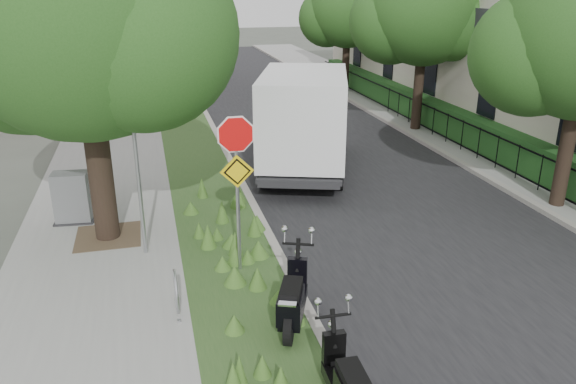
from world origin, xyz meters
name	(u,v)px	position (x,y,z in m)	size (l,w,h in m)	color
ground	(316,280)	(0.00, 0.00, 0.00)	(120.00, 120.00, 0.00)	#4C5147
sidewalk_near	(110,150)	(-4.25, 10.00, 0.06)	(3.50, 60.00, 0.12)	gray
verge	(192,145)	(-1.50, 10.00, 0.06)	(2.00, 60.00, 0.12)	#2E4F22
kerb_near	(221,143)	(-0.50, 10.00, 0.07)	(0.20, 60.00, 0.13)	#9E9991
road	(315,138)	(3.00, 10.00, 0.01)	(7.00, 60.00, 0.01)	black
kerb_far	(403,130)	(6.50, 10.00, 0.07)	(0.20, 60.00, 0.13)	#9E9991
footpath_far	(443,128)	(8.20, 10.00, 0.06)	(3.20, 60.00, 0.12)	gray
street_tree_main	(77,17)	(-4.08, 2.86, 4.80)	(6.21, 5.54, 7.66)	black
bare_post	(137,162)	(-3.20, 1.80, 2.12)	(0.08, 0.08, 4.00)	#A5A8AD
bike_hoop	(176,291)	(-2.70, -0.60, 0.50)	(0.06, 0.78, 0.77)	#A5A8AD
sign_assembly	(237,163)	(-1.40, 0.58, 2.33)	(0.94, 0.08, 3.22)	#A5A8AD
fence_far	(421,114)	(7.20, 10.00, 0.67)	(0.04, 24.00, 1.00)	black
hedge_far	(438,113)	(7.90, 10.00, 0.67)	(1.00, 24.00, 1.10)	#214A1A
terrace_houses	(533,17)	(11.49, 10.00, 4.16)	(7.40, 26.40, 8.20)	#C0B4A4
far_tree_b	(422,12)	(6.94, 10.05, 4.37)	(4.83, 4.31, 6.56)	black
far_tree_c	(346,12)	(6.94, 18.04, 3.95)	(4.37, 3.89, 5.93)	black
scooter_far	(292,304)	(-0.90, -1.57, 0.55)	(0.86, 1.76, 0.88)	black
box_truck	(305,116)	(1.57, 6.48, 1.69)	(3.92, 6.14, 2.60)	#262628
utility_cabinet	(72,198)	(-4.80, 3.89, 0.69)	(0.95, 0.68, 1.20)	#262628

